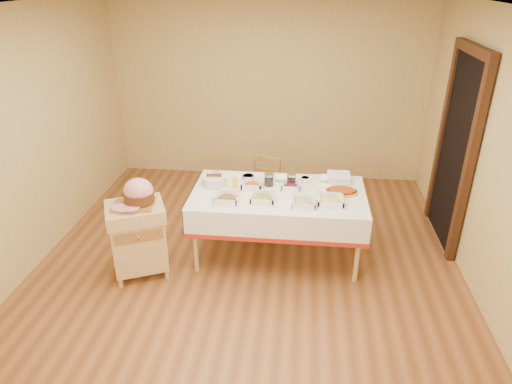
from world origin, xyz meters
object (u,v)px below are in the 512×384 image
at_px(dining_table, 278,206).
at_px(preserve_jar_right, 291,180).
at_px(dining_chair, 262,192).
at_px(ham_on_board, 138,194).
at_px(plate_stack, 339,177).
at_px(brass_platter, 342,191).
at_px(preserve_jar_left, 269,180).
at_px(bread_basket, 214,180).
at_px(butcher_cart, 138,236).
at_px(mustard_bottle, 235,182).

xyz_separation_m(dining_table, preserve_jar_right, (0.12, 0.19, 0.22)).
height_order(dining_chair, preserve_jar_right, preserve_jar_right).
xyz_separation_m(dining_chair, ham_on_board, (-1.11, -1.14, 0.47)).
xyz_separation_m(plate_stack, brass_platter, (0.01, -0.31, -0.02)).
relative_size(ham_on_board, preserve_jar_left, 3.04).
distance_m(dining_chair, preserve_jar_right, 0.70).
height_order(bread_basket, plate_stack, bread_basket).
height_order(ham_on_board, plate_stack, ham_on_board).
bearing_deg(brass_platter, preserve_jar_right, 165.73).
relative_size(dining_chair, bread_basket, 3.13).
distance_m(butcher_cart, plate_stack, 2.24).
bearing_deg(dining_table, bread_basket, 170.94).
height_order(preserve_jar_left, brass_platter, preserve_jar_left).
bearing_deg(preserve_jar_left, brass_platter, -7.53).
bearing_deg(dining_table, plate_stack, 29.82).
bearing_deg(butcher_cart, mustard_bottle, 31.39).
distance_m(dining_table, dining_chair, 0.72).
xyz_separation_m(butcher_cart, mustard_bottle, (0.91, 0.56, 0.38)).
relative_size(butcher_cart, mustard_bottle, 5.04).
bearing_deg(brass_platter, butcher_cart, -164.49).
bearing_deg(preserve_jar_left, preserve_jar_right, 7.94).
height_order(mustard_bottle, brass_platter, mustard_bottle).
height_order(dining_chair, bread_basket, bread_basket).
bearing_deg(mustard_bottle, butcher_cart, -148.61).
distance_m(mustard_bottle, bread_basket, 0.24).
bearing_deg(butcher_cart, ham_on_board, 38.10).
height_order(preserve_jar_right, plate_stack, preserve_jar_right).
bearing_deg(mustard_bottle, dining_chair, 68.63).
distance_m(dining_table, preserve_jar_right, 0.32).
xyz_separation_m(preserve_jar_right, bread_basket, (-0.83, -0.08, -0.01)).
height_order(butcher_cart, plate_stack, plate_stack).
distance_m(preserve_jar_right, plate_stack, 0.55).
distance_m(dining_chair, plate_stack, 0.99).
height_order(dining_chair, brass_platter, dining_chair).
bearing_deg(preserve_jar_left, plate_stack, 15.48).
relative_size(preserve_jar_left, brass_platter, 0.42).
height_order(dining_chair, mustard_bottle, mustard_bottle).
relative_size(preserve_jar_left, plate_stack, 0.55).
height_order(butcher_cart, preserve_jar_left, preserve_jar_left).
xyz_separation_m(dining_table, butcher_cart, (-1.38, -0.51, -0.15)).
bearing_deg(preserve_jar_right, mustard_bottle, -166.28).
distance_m(dining_table, ham_on_board, 1.46).
xyz_separation_m(dining_table, plate_stack, (0.64, 0.37, 0.20)).
bearing_deg(plate_stack, preserve_jar_left, -164.52).
distance_m(ham_on_board, preserve_jar_left, 1.38).
bearing_deg(brass_platter, ham_on_board, -165.06).
xyz_separation_m(preserve_jar_right, brass_platter, (0.53, -0.14, -0.04)).
height_order(preserve_jar_right, bread_basket, preserve_jar_right).
bearing_deg(brass_platter, dining_chair, 145.61).
bearing_deg(butcher_cart, bread_basket, 42.63).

